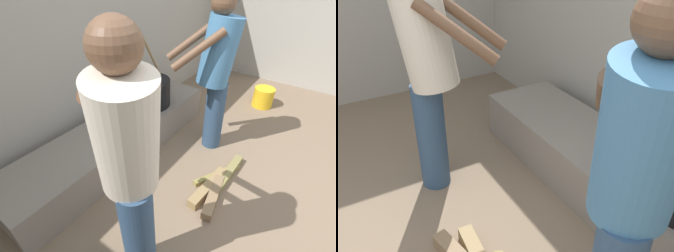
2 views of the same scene
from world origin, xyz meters
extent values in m
cube|color=slate|center=(-0.23, 1.78, 0.18)|extent=(2.41, 0.60, 0.36)
cylinder|color=navy|center=(-0.99, 0.81, 0.39)|extent=(0.20, 0.20, 0.77)
cylinder|color=beige|center=(-0.97, 0.83, 1.09)|extent=(0.47, 0.49, 0.66)
cylinder|color=brown|center=(-0.72, 0.94, 1.15)|extent=(0.35, 0.41, 0.36)
cylinder|color=brown|center=(-0.93, 1.10, 1.15)|extent=(0.35, 0.41, 0.36)
cylinder|color=teal|center=(0.46, 1.07, 1.06)|extent=(0.48, 0.48, 0.65)
sphere|color=brown|center=(0.46, 1.07, 1.46)|extent=(0.21, 0.21, 0.21)
cylinder|color=brown|center=(0.21, 1.14, 1.13)|extent=(0.37, 0.38, 0.35)
camera|label=1|loc=(-1.55, 0.19, 1.75)|focal=25.80mm
camera|label=2|loc=(1.09, 0.20, 1.71)|focal=38.94mm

